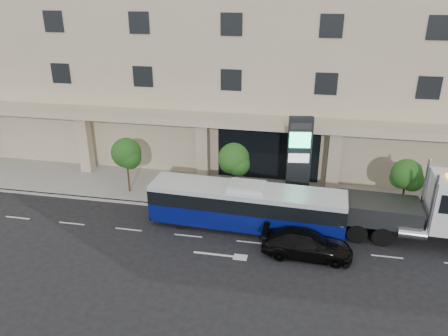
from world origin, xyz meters
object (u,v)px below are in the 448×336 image
object	(u,v)px
black_sedan	(307,244)
signage_pylon	(299,162)
tow_truck	(430,211)
city_bus	(246,206)

from	to	relation	value
black_sedan	signage_pylon	size ratio (longest dim) A/B	0.81
signage_pylon	tow_truck	bearing A→B (deg)	-28.82
city_bus	signage_pylon	bearing A→B (deg)	52.56
tow_truck	signage_pylon	bearing A→B (deg)	162.12
tow_truck	black_sedan	bearing A→B (deg)	-154.25
city_bus	signage_pylon	distance (m)	5.09
city_bus	black_sedan	distance (m)	4.71
city_bus	black_sedan	world-z (taller)	city_bus
city_bus	signage_pylon	xyz separation A→B (m)	(3.07, 3.63, 1.83)
tow_truck	black_sedan	distance (m)	7.88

